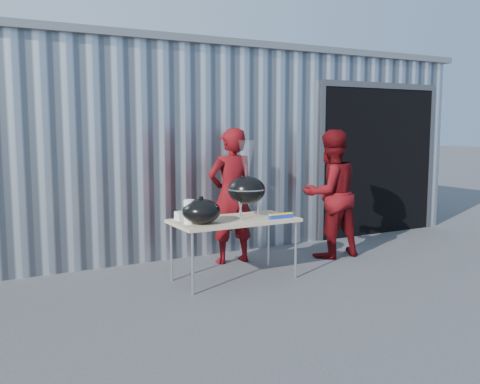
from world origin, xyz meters
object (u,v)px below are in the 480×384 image
kettle_grill (247,184)px  person_cook (231,196)px  folding_table (234,222)px  person_bystander (330,194)px

kettle_grill → person_cook: size_ratio=0.51×
kettle_grill → person_cook: (0.19, 0.76, -0.25)m
kettle_grill → person_cook: person_cook is taller
folding_table → person_bystander: person_bystander is taller
person_cook → person_bystander: 1.44m
folding_table → person_cook: 0.86m
folding_table → person_cook: (0.36, 0.75, 0.21)m
kettle_grill → person_bystander: bearing=13.3°
person_cook → person_bystander: person_cook is taller
person_cook → person_bystander: (1.39, -0.39, -0.01)m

